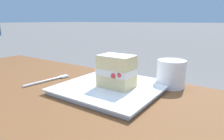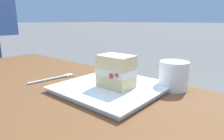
% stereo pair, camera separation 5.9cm
% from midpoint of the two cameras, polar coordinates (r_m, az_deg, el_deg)
% --- Properties ---
extents(dessert_plate, '(0.29, 0.29, 0.02)m').
position_cam_midpoint_polar(dessert_plate, '(0.60, -2.80, -5.10)').
color(dessert_plate, white).
rests_on(dessert_plate, patio_table).
extents(cake_slice, '(0.10, 0.09, 0.09)m').
position_cam_midpoint_polar(cake_slice, '(0.57, -1.57, -0.38)').
color(cake_slice, '#EAD18C').
rests_on(cake_slice, dessert_plate).
extents(dessert_fork, '(0.04, 0.17, 0.01)m').
position_cam_midpoint_polar(dessert_fork, '(0.74, -19.53, -2.69)').
color(dessert_fork, silver).
rests_on(dessert_fork, patio_table).
extents(coffee_cup, '(0.09, 0.09, 0.09)m').
position_cam_midpoint_polar(coffee_cup, '(0.64, 14.11, -0.95)').
color(coffee_cup, white).
rests_on(coffee_cup, patio_table).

